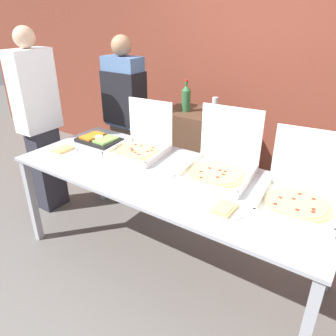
{
  "coord_description": "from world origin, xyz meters",
  "views": [
    {
      "loc": [
        1.25,
        -1.83,
        1.98
      ],
      "look_at": [
        0.0,
        0.0,
        0.9
      ],
      "focal_mm": 35.0,
      "sensor_mm": 36.0,
      "label": 1
    }
  ],
  "objects_px": {
    "pizza_box_far_left": "(301,193)",
    "veggie_tray": "(99,139)",
    "person_server_vest": "(125,112)",
    "person_guest_plaid": "(39,121)",
    "paper_plate_front_right": "(224,209)",
    "paper_plate_front_center": "(63,150)",
    "pizza_box_near_right": "(141,144)",
    "soda_can_silver": "(215,103)",
    "pizza_box_near_left": "(221,164)",
    "soda_bottle": "(186,98)"
  },
  "relations": [
    {
      "from": "pizza_box_far_left",
      "to": "veggie_tray",
      "type": "bearing_deg",
      "value": 171.35
    },
    {
      "from": "person_server_vest",
      "to": "person_guest_plaid",
      "type": "distance_m",
      "value": 0.87
    },
    {
      "from": "paper_plate_front_right",
      "to": "paper_plate_front_center",
      "type": "bearing_deg",
      "value": 177.9
    },
    {
      "from": "pizza_box_far_left",
      "to": "person_server_vest",
      "type": "relative_size",
      "value": 0.3
    },
    {
      "from": "person_server_vest",
      "to": "person_guest_plaid",
      "type": "relative_size",
      "value": 0.95
    },
    {
      "from": "pizza_box_near_right",
      "to": "paper_plate_front_right",
      "type": "bearing_deg",
      "value": -29.24
    },
    {
      "from": "paper_plate_front_center",
      "to": "soda_can_silver",
      "type": "distance_m",
      "value": 1.64
    },
    {
      "from": "soda_can_silver",
      "to": "person_guest_plaid",
      "type": "distance_m",
      "value": 1.81
    },
    {
      "from": "pizza_box_near_left",
      "to": "veggie_tray",
      "type": "bearing_deg",
      "value": 176.12
    },
    {
      "from": "pizza_box_near_right",
      "to": "veggie_tray",
      "type": "xyz_separation_m",
      "value": [
        -0.49,
        -0.02,
        -0.05
      ]
    },
    {
      "from": "pizza_box_near_left",
      "to": "person_guest_plaid",
      "type": "distance_m",
      "value": 1.91
    },
    {
      "from": "paper_plate_front_right",
      "to": "soda_bottle",
      "type": "distance_m",
      "value": 1.67
    },
    {
      "from": "pizza_box_far_left",
      "to": "soda_can_silver",
      "type": "bearing_deg",
      "value": 129.26
    },
    {
      "from": "paper_plate_front_center",
      "to": "veggie_tray",
      "type": "distance_m",
      "value": 0.36
    },
    {
      "from": "pizza_box_far_left",
      "to": "veggie_tray",
      "type": "relative_size",
      "value": 1.33
    },
    {
      "from": "paper_plate_front_center",
      "to": "person_server_vest",
      "type": "distance_m",
      "value": 0.88
    },
    {
      "from": "soda_bottle",
      "to": "veggie_tray",
      "type": "bearing_deg",
      "value": -116.63
    },
    {
      "from": "veggie_tray",
      "to": "paper_plate_front_center",
      "type": "bearing_deg",
      "value": -105.95
    },
    {
      "from": "pizza_box_near_left",
      "to": "person_server_vest",
      "type": "bearing_deg",
      "value": 154.75
    },
    {
      "from": "veggie_tray",
      "to": "soda_bottle",
      "type": "height_order",
      "value": "soda_bottle"
    },
    {
      "from": "pizza_box_near_right",
      "to": "pizza_box_near_left",
      "type": "xyz_separation_m",
      "value": [
        0.75,
        0.01,
        0.01
      ]
    },
    {
      "from": "person_server_vest",
      "to": "veggie_tray",
      "type": "bearing_deg",
      "value": 103.66
    },
    {
      "from": "pizza_box_near_right",
      "to": "soda_bottle",
      "type": "bearing_deg",
      "value": 87.94
    },
    {
      "from": "veggie_tray",
      "to": "paper_plate_front_right",
      "type": "bearing_deg",
      "value": -15.23
    },
    {
      "from": "soda_bottle",
      "to": "pizza_box_near_left",
      "type": "bearing_deg",
      "value": -45.41
    },
    {
      "from": "paper_plate_front_center",
      "to": "soda_bottle",
      "type": "relative_size",
      "value": 0.75
    },
    {
      "from": "pizza_box_far_left",
      "to": "paper_plate_front_center",
      "type": "height_order",
      "value": "pizza_box_far_left"
    },
    {
      "from": "pizza_box_near_left",
      "to": "veggie_tray",
      "type": "height_order",
      "value": "pizza_box_near_left"
    },
    {
      "from": "pizza_box_near_left",
      "to": "soda_can_silver",
      "type": "bearing_deg",
      "value": 113.94
    },
    {
      "from": "soda_bottle",
      "to": "person_guest_plaid",
      "type": "xyz_separation_m",
      "value": [
        -1.08,
        -1.02,
        -0.18
      ]
    },
    {
      "from": "soda_can_silver",
      "to": "person_server_vest",
      "type": "xyz_separation_m",
      "value": [
        -0.77,
        -0.58,
        -0.08
      ]
    },
    {
      "from": "paper_plate_front_center",
      "to": "veggie_tray",
      "type": "relative_size",
      "value": 0.62
    },
    {
      "from": "soda_bottle",
      "to": "person_guest_plaid",
      "type": "relative_size",
      "value": 0.17
    },
    {
      "from": "veggie_tray",
      "to": "person_server_vest",
      "type": "relative_size",
      "value": 0.22
    },
    {
      "from": "pizza_box_near_right",
      "to": "soda_can_silver",
      "type": "relative_size",
      "value": 3.94
    },
    {
      "from": "soda_can_silver",
      "to": "person_server_vest",
      "type": "distance_m",
      "value": 0.96
    },
    {
      "from": "pizza_box_near_right",
      "to": "person_server_vest",
      "type": "height_order",
      "value": "person_server_vest"
    },
    {
      "from": "person_server_vest",
      "to": "person_guest_plaid",
      "type": "xyz_separation_m",
      "value": [
        -0.53,
        -0.69,
        -0.02
      ]
    },
    {
      "from": "pizza_box_near_right",
      "to": "person_guest_plaid",
      "type": "height_order",
      "value": "person_guest_plaid"
    },
    {
      "from": "pizza_box_near_right",
      "to": "paper_plate_front_right",
      "type": "height_order",
      "value": "pizza_box_near_right"
    },
    {
      "from": "soda_can_silver",
      "to": "person_guest_plaid",
      "type": "relative_size",
      "value": 0.07
    },
    {
      "from": "pizza_box_near_left",
      "to": "veggie_tray",
      "type": "relative_size",
      "value": 1.38
    },
    {
      "from": "paper_plate_front_right",
      "to": "pizza_box_near_left",
      "type": "bearing_deg",
      "value": 119.47
    },
    {
      "from": "paper_plate_front_center",
      "to": "veggie_tray",
      "type": "bearing_deg",
      "value": 74.05
    },
    {
      "from": "veggie_tray",
      "to": "soda_can_silver",
      "type": "distance_m",
      "value": 1.29
    },
    {
      "from": "pizza_box_near_right",
      "to": "soda_can_silver",
      "type": "distance_m",
      "value": 1.1
    },
    {
      "from": "pizza_box_near_right",
      "to": "veggie_tray",
      "type": "bearing_deg",
      "value": 176.32
    },
    {
      "from": "pizza_box_far_left",
      "to": "person_server_vest",
      "type": "height_order",
      "value": "person_server_vest"
    },
    {
      "from": "pizza_box_far_left",
      "to": "paper_plate_front_center",
      "type": "xyz_separation_m",
      "value": [
        -1.95,
        -0.28,
        -0.07
      ]
    },
    {
      "from": "pizza_box_near_left",
      "to": "person_guest_plaid",
      "type": "bearing_deg",
      "value": -179.55
    }
  ]
}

